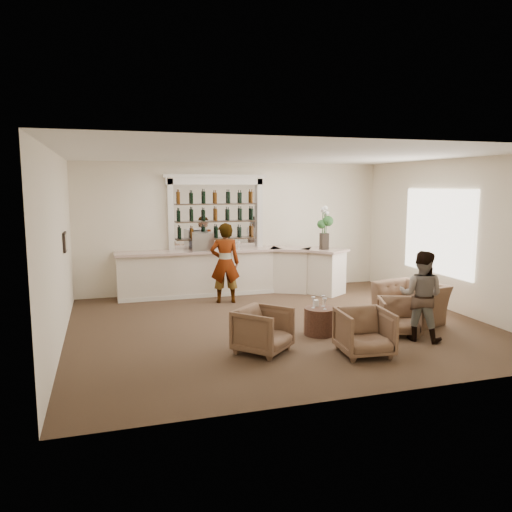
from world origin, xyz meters
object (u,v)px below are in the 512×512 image
Objects in this scene: armchair_left at (263,330)px; espresso_machine at (203,242)px; sommelier at (225,263)px; flower_vase at (324,225)px; bar_counter at (233,272)px; guest at (421,296)px; armchair_right at (400,316)px; cocktail_table at (320,321)px; armchair_center at (364,332)px; armchair_far at (411,303)px.

espresso_machine reaches higher than armchair_left.
espresso_machine is (-0.13, 4.42, 0.99)m from armchair_left.
sommelier is 1.74× the size of flower_vase.
bar_counter is 3.05× the size of sommelier.
guest is at bearing 134.70° from sommelier.
sommelier is 4.26m from armchair_right.
espresso_machine is at bearing -178.00° from bar_counter.
armchair_left is (-1.30, -0.64, 0.12)m from cocktail_table.
armchair_center is 0.69× the size of armchair_far.
armchair_center is (1.53, -0.60, 0.00)m from armchair_left.
armchair_left is 1.65m from armchair_center.
armchair_left is at bearing -153.84° from cocktail_table.
espresso_machine is at bearing -150.62° from armchair_far.
armchair_right reaches higher than cocktail_table.
cocktail_table is 0.54× the size of flower_vase.
bar_counter is at bearing 38.98° from armchair_left.
espresso_machine is (-3.55, 3.51, 0.97)m from armchair_far.
armchair_right is at bearing -63.76° from bar_counter.
armchair_left is at bearing -91.08° from armchair_far.
armchair_right is (1.19, 0.82, -0.04)m from armchair_center.
armchair_center is 4.78m from flower_vase.
espresso_machine is (-3.01, 4.59, 0.56)m from guest.
espresso_machine is (-0.36, 0.80, 0.43)m from sommelier.
armchair_center is at bearing -79.53° from cocktail_table.
armchair_far is at bearing 43.95° from armchair_center.
sommelier is at bearing -57.90° from espresso_machine.
armchair_left is at bearing 40.53° from guest.
guest is 0.63m from armchair_right.
espresso_machine is at bearing -55.72° from sommelier.
armchair_left is 0.99× the size of armchair_center.
espresso_machine is (-2.85, 4.20, 1.03)m from armchair_right.
flower_vase reaches higher than espresso_machine.
sommelier is 2.27× the size of armchair_center.
armchair_center is 0.77× the size of flower_vase.
flower_vase reaches higher than armchair_far.
cocktail_table is 1.27m from armchair_center.
cocktail_table is 4.19m from espresso_machine.
sommelier reaches higher than armchair_left.
bar_counter reaches higher than armchair_right.
sommelier is 2.54× the size of armchair_right.
sommelier reaches higher than espresso_machine.
guest is at bearing -49.13° from espresso_machine.
cocktail_table is at bearing 16.67° from guest.
bar_counter reaches higher than armchair_left.
armchair_right is 1.45× the size of espresso_machine.
cocktail_table is 0.71× the size of armchair_left.
flower_vase is at bearing 175.82° from armchair_far.
espresso_machine is (-1.67, 5.02, 0.99)m from armchair_center.
flower_vase reaches higher than sommelier.
armchair_left is at bearing -154.37° from armchair_right.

